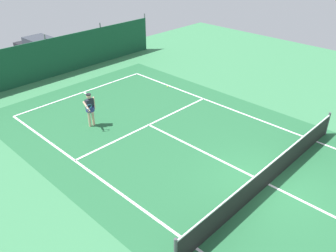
% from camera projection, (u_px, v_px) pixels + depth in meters
% --- Properties ---
extents(ground_plane, '(36.00, 36.00, 0.00)m').
position_uv_depth(ground_plane, '(268.00, 184.00, 12.83)').
color(ground_plane, '#387A4C').
extents(court_surface, '(11.02, 26.60, 0.01)m').
position_uv_depth(court_surface, '(268.00, 184.00, 12.83)').
color(court_surface, '#236038').
rests_on(court_surface, ground).
extents(tennis_net, '(10.12, 0.10, 1.10)m').
position_uv_depth(tennis_net, '(270.00, 173.00, 12.58)').
color(tennis_net, black).
rests_on(tennis_net, ground).
extents(back_fence, '(16.30, 0.98, 2.70)m').
position_uv_depth(back_fence, '(46.00, 65.00, 22.09)').
color(back_fence, '#14472D').
rests_on(back_fence, ground).
extents(tennis_player, '(0.74, 0.74, 1.64)m').
position_uv_depth(tennis_player, '(90.00, 108.00, 16.18)').
color(tennis_player, '#D8AD8C').
rests_on(tennis_player, ground).
extents(tennis_ball_near_player, '(0.07, 0.07, 0.07)m').
position_uv_depth(tennis_ball_near_player, '(167.00, 87.00, 20.67)').
color(tennis_ball_near_player, '#CCDB33').
rests_on(tennis_ball_near_player, ground).
extents(parked_car, '(2.12, 4.26, 1.68)m').
position_uv_depth(parked_car, '(40.00, 50.00, 24.35)').
color(parked_car, black).
rests_on(parked_car, ground).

